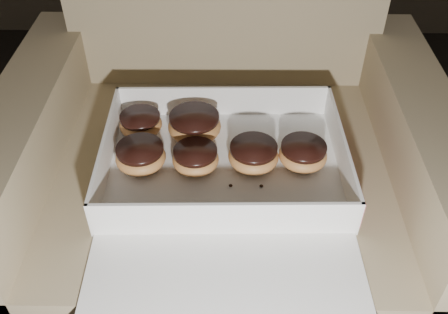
% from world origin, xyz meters
% --- Properties ---
extents(armchair, '(0.86, 0.72, 0.90)m').
position_xyz_m(armchair, '(-0.42, 1.02, 0.28)').
color(armchair, tan).
rests_on(armchair, floor).
extents(bakery_box, '(0.45, 0.53, 0.07)m').
position_xyz_m(bakery_box, '(-0.41, 0.89, 0.41)').
color(bakery_box, white).
rests_on(bakery_box, armchair).
extents(donut_a, '(0.09, 0.09, 0.05)m').
position_xyz_m(donut_a, '(-0.27, 0.94, 0.43)').
color(donut_a, '#CE8548').
rests_on(donut_a, bakery_box).
extents(donut_b, '(0.09, 0.09, 0.05)m').
position_xyz_m(donut_b, '(-0.57, 0.93, 0.43)').
color(donut_b, '#CE8548').
rests_on(donut_b, bakery_box).
extents(donut_c, '(0.09, 0.09, 0.04)m').
position_xyz_m(donut_c, '(-0.59, 1.03, 0.43)').
color(donut_c, '#CE8548').
rests_on(donut_c, bakery_box).
extents(donut_d, '(0.09, 0.09, 0.04)m').
position_xyz_m(donut_d, '(-0.47, 0.93, 0.43)').
color(donut_d, '#CE8548').
rests_on(donut_d, bakery_box).
extents(donut_e, '(0.11, 0.11, 0.05)m').
position_xyz_m(donut_e, '(-0.48, 1.02, 0.44)').
color(donut_e, '#CE8548').
rests_on(donut_e, bakery_box).
extents(donut_f, '(0.10, 0.10, 0.05)m').
position_xyz_m(donut_f, '(-0.36, 0.94, 0.43)').
color(donut_f, '#CE8548').
rests_on(donut_f, bakery_box).
extents(crumb_a, '(0.01, 0.01, 0.00)m').
position_xyz_m(crumb_a, '(-0.55, 0.79, 0.41)').
color(crumb_a, black).
rests_on(crumb_a, bakery_box).
extents(crumb_b, '(0.01, 0.01, 0.00)m').
position_xyz_m(crumb_b, '(-0.40, 0.88, 0.41)').
color(crumb_b, black).
rests_on(crumb_b, bakery_box).
extents(crumb_c, '(0.01, 0.01, 0.00)m').
position_xyz_m(crumb_c, '(-0.35, 0.88, 0.41)').
color(crumb_c, black).
rests_on(crumb_c, bakery_box).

